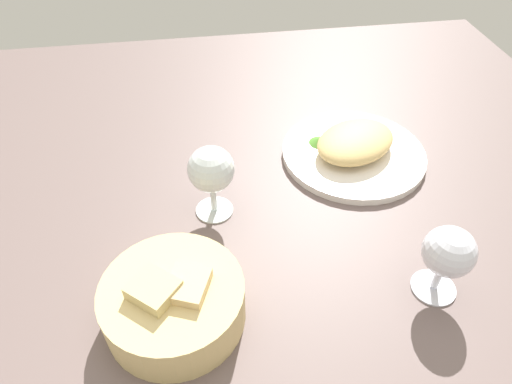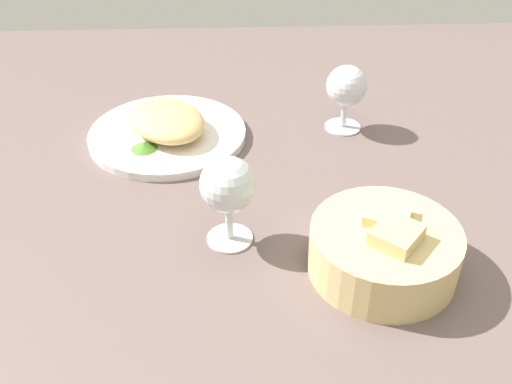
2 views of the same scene
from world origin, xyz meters
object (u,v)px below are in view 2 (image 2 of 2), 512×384
Objects in this scene: plate at (168,134)px; wine_glass_far at (346,89)px; wine_glass_near at (228,188)px; bread_basket at (384,249)px.

wine_glass_far is (-2.23, 30.81, 6.88)cm from plate.
wine_glass_near reaches higher than wine_glass_far.
wine_glass_near is at bearing -34.46° from wine_glass_far.
wine_glass_far reaches higher than bread_basket.
plate is 45.48cm from bread_basket.
wine_glass_near is (27.37, 10.50, 7.87)cm from plate.
wine_glass_near reaches higher than bread_basket.
bread_basket is 36.66cm from wine_glass_far.
wine_glass_far is at bearing 145.54° from wine_glass_near.
plate is 30.35cm from wine_glass_near.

